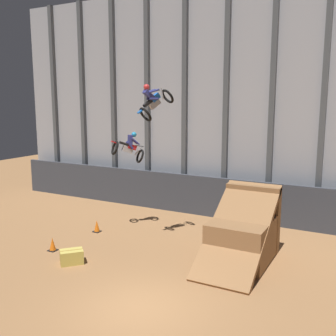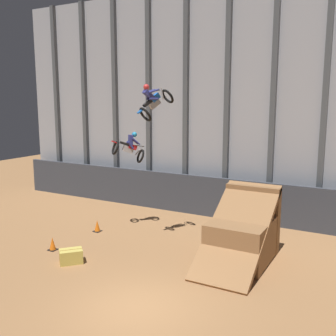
{
  "view_description": "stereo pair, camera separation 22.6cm",
  "coord_description": "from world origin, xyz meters",
  "px_view_note": "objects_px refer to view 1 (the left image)",
  "views": [
    {
      "loc": [
        6.27,
        -9.67,
        6.52
      ],
      "look_at": [
        -2.18,
        6.14,
        3.41
      ],
      "focal_mm": 42.0,
      "sensor_mm": 36.0,
      "label": 1
    },
    {
      "loc": [
        6.46,
        -9.56,
        6.52
      ],
      "look_at": [
        -2.18,
        6.14,
        3.41
      ],
      "focal_mm": 42.0,
      "sensor_mm": 36.0,
      "label": 2
    }
  ],
  "objects_px": {
    "hay_bale_trackside": "(72,257)",
    "traffic_cone_arena_edge": "(97,226)",
    "rider_bike_left_air": "(129,148)",
    "rider_bike_right_air": "(154,101)",
    "traffic_cone_near_ramp": "(53,244)",
    "dirt_ramp": "(244,234)"
  },
  "relations": [
    {
      "from": "rider_bike_left_air",
      "to": "traffic_cone_arena_edge",
      "type": "relative_size",
      "value": 3.04
    },
    {
      "from": "dirt_ramp",
      "to": "rider_bike_right_air",
      "type": "bearing_deg",
      "value": -179.95
    },
    {
      "from": "hay_bale_trackside",
      "to": "traffic_cone_near_ramp",
      "type": "bearing_deg",
      "value": 158.59
    },
    {
      "from": "traffic_cone_near_ramp",
      "to": "hay_bale_trackside",
      "type": "xyz_separation_m",
      "value": [
        1.68,
        -0.66,
        -0.0
      ]
    },
    {
      "from": "rider_bike_left_air",
      "to": "traffic_cone_near_ramp",
      "type": "bearing_deg",
      "value": -67.55
    },
    {
      "from": "dirt_ramp",
      "to": "hay_bale_trackside",
      "type": "relative_size",
      "value": 4.29
    },
    {
      "from": "traffic_cone_near_ramp",
      "to": "rider_bike_right_air",
      "type": "bearing_deg",
      "value": 43.91
    },
    {
      "from": "hay_bale_trackside",
      "to": "rider_bike_left_air",
      "type": "bearing_deg",
      "value": 95.52
    },
    {
      "from": "rider_bike_left_air",
      "to": "rider_bike_right_air",
      "type": "bearing_deg",
      "value": 10.23
    },
    {
      "from": "rider_bike_right_air",
      "to": "dirt_ramp",
      "type": "bearing_deg",
      "value": 29.23
    },
    {
      "from": "traffic_cone_arena_edge",
      "to": "dirt_ramp",
      "type": "bearing_deg",
      "value": 2.23
    },
    {
      "from": "dirt_ramp",
      "to": "traffic_cone_arena_edge",
      "type": "xyz_separation_m",
      "value": [
        -7.48,
        -0.29,
        -0.77
      ]
    },
    {
      "from": "traffic_cone_arena_edge",
      "to": "hay_bale_trackside",
      "type": "height_order",
      "value": "traffic_cone_arena_edge"
    },
    {
      "from": "rider_bike_right_air",
      "to": "traffic_cone_arena_edge",
      "type": "relative_size",
      "value": 3.11
    },
    {
      "from": "rider_bike_right_air",
      "to": "traffic_cone_near_ramp",
      "type": "relative_size",
      "value": 3.11
    },
    {
      "from": "rider_bike_left_air",
      "to": "traffic_cone_arena_edge",
      "type": "distance_m",
      "value": 4.26
    },
    {
      "from": "rider_bike_left_air",
      "to": "traffic_cone_arena_edge",
      "type": "bearing_deg",
      "value": -89.09
    },
    {
      "from": "hay_bale_trackside",
      "to": "traffic_cone_arena_edge",
      "type": "bearing_deg",
      "value": 113.36
    },
    {
      "from": "rider_bike_left_air",
      "to": "rider_bike_right_air",
      "type": "distance_m",
      "value": 3.33
    },
    {
      "from": "rider_bike_right_air",
      "to": "traffic_cone_near_ramp",
      "type": "distance_m",
      "value": 7.72
    },
    {
      "from": "traffic_cone_near_ramp",
      "to": "dirt_ramp",
      "type": "bearing_deg",
      "value": 22.81
    },
    {
      "from": "dirt_ramp",
      "to": "rider_bike_right_air",
      "type": "height_order",
      "value": "rider_bike_right_air"
    }
  ]
}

